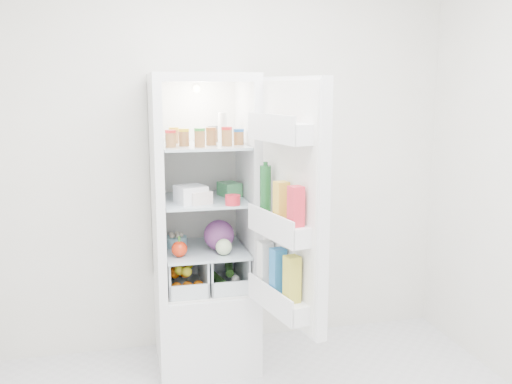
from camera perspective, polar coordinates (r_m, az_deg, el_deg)
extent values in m
cube|color=silver|center=(3.75, -2.97, 4.01)|extent=(3.00, 0.02, 2.60)
cube|color=white|center=(3.71, -5.09, -12.92)|extent=(0.60, 0.60, 0.50)
cube|color=white|center=(3.41, -5.52, 11.32)|extent=(0.60, 0.60, 0.05)
cube|color=white|center=(3.73, -5.93, 1.21)|extent=(0.60, 0.05, 1.25)
cube|color=white|center=(3.43, -9.88, 0.30)|extent=(0.05, 0.60, 1.25)
cube|color=white|center=(3.51, -0.88, 0.68)|extent=(0.05, 0.60, 1.25)
cube|color=white|center=(3.70, -5.87, 1.14)|extent=(0.50, 0.01, 1.25)
sphere|color=white|center=(3.62, -5.97, 10.23)|extent=(0.05, 0.05, 0.05)
cube|color=#B0C4CE|center=(3.52, -5.16, -5.75)|extent=(0.49, 0.53, 0.01)
cube|color=#B0C4CE|center=(3.45, -5.25, -0.80)|extent=(0.49, 0.53, 0.02)
cube|color=#B0C4CE|center=(3.40, -5.34, 4.66)|extent=(0.49, 0.53, 0.02)
cylinder|color=#B21919|center=(3.24, -8.54, 5.19)|extent=(0.06, 0.06, 0.08)
cylinder|color=gold|center=(3.30, -7.22, 5.31)|extent=(0.06, 0.06, 0.08)
cylinder|color=#267226|center=(3.23, -5.65, 5.23)|extent=(0.06, 0.06, 0.08)
cylinder|color=brown|center=(3.34, -4.51, 5.42)|extent=(0.06, 0.06, 0.08)
cylinder|color=#B21919|center=(3.28, -2.94, 5.36)|extent=(0.06, 0.06, 0.08)
cylinder|color=#194C8C|center=(3.35, -1.74, 5.46)|extent=(0.06, 0.06, 0.08)
cylinder|color=#BF8C19|center=(3.47, -8.21, 5.55)|extent=(0.06, 0.06, 0.08)
cylinder|color=#4C4C4C|center=(3.52, -4.33, 5.69)|extent=(0.06, 0.06, 0.08)
cylinder|color=white|center=(3.47, -3.36, 6.44)|extent=(0.07, 0.07, 0.18)
cube|color=white|center=(3.33, -6.55, -0.23)|extent=(0.20, 0.20, 0.10)
cube|color=silver|center=(3.31, -5.79, -0.51)|extent=(0.16, 0.16, 0.07)
cylinder|color=red|center=(3.25, -2.34, -0.81)|extent=(0.09, 0.09, 0.06)
cube|color=#469B5B|center=(3.53, -2.68, 0.29)|extent=(0.14, 0.17, 0.08)
sphere|color=#531D56|center=(3.46, -3.73, -4.31)|extent=(0.18, 0.18, 0.18)
sphere|color=red|center=(3.36, -7.67, -5.68)|extent=(0.09, 0.09, 0.09)
cylinder|color=#99D3E4|center=(3.58, -8.00, -4.93)|extent=(0.17, 0.17, 0.06)
sphere|color=beige|center=(3.37, -3.24, -5.51)|extent=(0.10, 0.10, 0.10)
sphere|color=orange|center=(3.45, -7.95, -9.50)|extent=(0.07, 0.07, 0.07)
sphere|color=orange|center=(3.45, -6.86, -9.44)|extent=(0.07, 0.07, 0.07)
sphere|color=orange|center=(3.46, -5.77, -9.37)|extent=(0.07, 0.07, 0.07)
sphere|color=orange|center=(3.54, -8.16, -8.01)|extent=(0.07, 0.07, 0.07)
sphere|color=orange|center=(3.55, -7.10, -7.95)|extent=(0.07, 0.07, 0.07)
sphere|color=yellow|center=(3.48, -7.67, -7.75)|extent=(0.06, 0.06, 0.06)
sphere|color=yellow|center=(3.59, -6.73, -7.15)|extent=(0.06, 0.06, 0.06)
sphere|color=yellow|center=(3.44, -6.93, -7.92)|extent=(0.06, 0.06, 0.06)
cylinder|color=#224918|center=(3.60, -3.79, -8.74)|extent=(0.09, 0.21, 0.05)
cylinder|color=#224918|center=(3.64, -2.68, -7.65)|extent=(0.08, 0.21, 0.05)
sphere|color=white|center=(3.49, -2.80, -9.33)|extent=(0.05, 0.05, 0.05)
sphere|color=white|center=(3.51, -2.06, -8.70)|extent=(0.05, 0.05, 0.05)
cube|color=white|center=(2.98, 3.80, -1.11)|extent=(0.19, 0.60, 1.30)
cube|color=white|center=(2.96, 3.21, -1.17)|extent=(0.13, 0.55, 1.26)
cube|color=white|center=(2.89, 2.41, 6.05)|extent=(0.21, 0.51, 0.10)
cube|color=white|center=(2.97, 2.34, -3.62)|extent=(0.21, 0.51, 0.10)
cube|color=white|center=(3.09, 2.28, -10.83)|extent=(0.21, 0.51, 0.10)
sphere|color=#975C44|center=(2.77, 3.50, 7.10)|extent=(0.05, 0.05, 0.05)
sphere|color=#975C44|center=(2.84, 2.71, 7.19)|extent=(0.05, 0.05, 0.05)
sphere|color=#975C44|center=(2.92, 1.95, 7.28)|extent=(0.05, 0.05, 0.05)
sphere|color=#975C44|center=(2.99, 1.23, 7.36)|extent=(0.05, 0.05, 0.05)
cylinder|color=#175023|center=(3.06, 0.95, 0.26)|extent=(0.06, 0.06, 0.26)
cube|color=yellow|center=(2.91, 2.54, -0.90)|extent=(0.08, 0.08, 0.20)
cube|color=#ED293B|center=(2.78, 4.01, -1.45)|extent=(0.08, 0.08, 0.20)
cube|color=white|center=(3.16, 0.93, -7.09)|extent=(0.08, 0.08, 0.24)
cube|color=#2779C3|center=(3.03, 2.21, -7.85)|extent=(0.08, 0.08, 0.24)
cube|color=gold|center=(2.91, 3.62, -8.69)|extent=(0.08, 0.08, 0.24)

